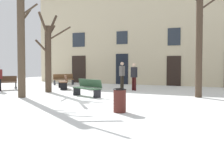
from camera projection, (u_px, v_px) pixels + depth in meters
The scene contains 12 objects.
ground_plane at pixel (98, 98), 12.19m from camera, with size 33.49×33.49×0.00m, color white.
building_facade at pixel (148, 33), 20.15m from camera, with size 20.93×0.60×8.25m.
tree_right_of_center at pixel (48, 54), 14.77m from camera, with size 1.87×1.76×4.63m.
tree_foreground at pixel (199, 35), 12.44m from camera, with size 2.63×2.08×6.22m.
tree_left_of_center at pixel (22, 37), 12.40m from camera, with size 1.78×1.46×5.89m.
litter_bin at pixel (120, 100), 8.58m from camera, with size 0.45×0.45×0.80m.
bench_back_to_back_right at pixel (63, 79), 20.24m from camera, with size 1.38×1.46×0.87m.
bench_by_litter_bin at pixel (88, 88), 12.83m from camera, with size 1.81×1.11×0.88m.
bench_facing_shops at pixel (64, 82), 16.85m from camera, with size 1.54×1.72×0.92m.
bench_back_to_back_left at pixel (3, 83), 16.31m from camera, with size 1.47×1.55×0.89m.
person_strolling at pixel (134, 75), 15.76m from camera, with size 0.44×0.37×1.72m.
person_near_bench at pixel (122, 74), 16.88m from camera, with size 0.29×0.41×1.79m.
Camera 1 is at (5.51, -10.83, 1.62)m, focal length 40.59 mm.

